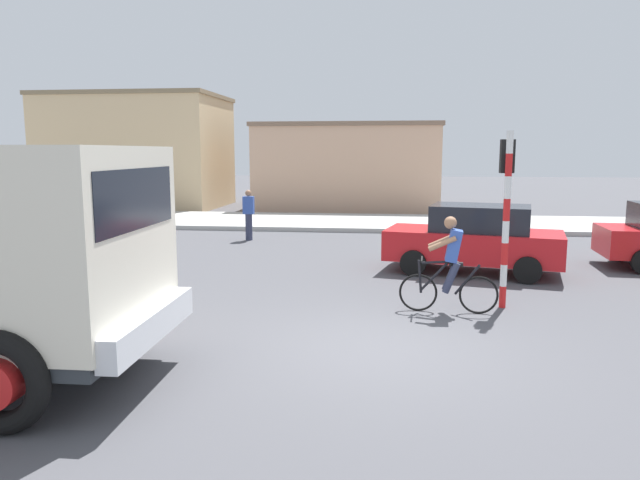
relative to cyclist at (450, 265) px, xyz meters
The scene contains 8 objects.
ground_plane 2.59m from the cyclist, 121.28° to the right, with size 120.00×120.00×0.00m, color #4C4C51.
sidewalk_far 12.69m from the cyclist, 95.75° to the left, with size 80.00×5.00×0.16m, color #ADADA8.
cyclist is the anchor object (origin of this frame).
traffic_light_pole 1.67m from the cyclist, 28.44° to the left, with size 0.24×0.43×3.20m.
car_red_near 3.75m from the cyclist, 75.77° to the left, with size 4.27×2.52×1.60m.
pedestrian_near_kerb 9.75m from the cyclist, 124.96° to the left, with size 0.34×0.22×1.62m.
building_corner_left 23.55m from the cyclist, 126.62° to the left, with size 8.68×6.02×5.66m.
building_mid_block 20.34m from the cyclist, 99.06° to the left, with size 8.85×7.83×4.17m.
Camera 1 is at (0.23, -8.25, 2.84)m, focal length 32.98 mm.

